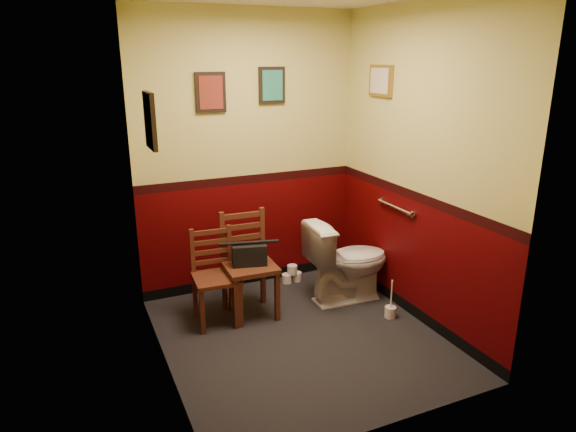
% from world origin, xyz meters
% --- Properties ---
extents(floor, '(2.20, 2.40, 0.00)m').
position_xyz_m(floor, '(0.00, 0.00, 0.00)').
color(floor, black).
rests_on(floor, ground).
extents(wall_back, '(2.20, 0.00, 2.70)m').
position_xyz_m(wall_back, '(0.00, 1.20, 1.35)').
color(wall_back, '#3F0204').
rests_on(wall_back, ground).
extents(wall_front, '(2.20, 0.00, 2.70)m').
position_xyz_m(wall_front, '(0.00, -1.20, 1.35)').
color(wall_front, '#3F0204').
rests_on(wall_front, ground).
extents(wall_left, '(0.00, 2.40, 2.70)m').
position_xyz_m(wall_left, '(-1.10, 0.00, 1.35)').
color(wall_left, '#3F0204').
rests_on(wall_left, ground).
extents(wall_right, '(0.00, 2.40, 2.70)m').
position_xyz_m(wall_right, '(1.10, 0.00, 1.35)').
color(wall_right, '#3F0204').
rests_on(wall_right, ground).
extents(grab_bar, '(0.05, 0.56, 0.06)m').
position_xyz_m(grab_bar, '(1.07, 0.25, 0.95)').
color(grab_bar, silver).
rests_on(grab_bar, wall_right).
extents(framed_print_back_a, '(0.28, 0.04, 0.36)m').
position_xyz_m(framed_print_back_a, '(-0.35, 1.18, 1.95)').
color(framed_print_back_a, black).
rests_on(framed_print_back_a, wall_back).
extents(framed_print_back_b, '(0.26, 0.04, 0.34)m').
position_xyz_m(framed_print_back_b, '(0.25, 1.18, 2.00)').
color(framed_print_back_b, black).
rests_on(framed_print_back_b, wall_back).
extents(framed_print_left, '(0.04, 0.30, 0.38)m').
position_xyz_m(framed_print_left, '(-1.08, 0.10, 1.85)').
color(framed_print_left, black).
rests_on(framed_print_left, wall_left).
extents(framed_print_right, '(0.04, 0.34, 0.28)m').
position_xyz_m(framed_print_right, '(1.08, 0.60, 2.05)').
color(framed_print_right, olive).
rests_on(framed_print_right, wall_right).
extents(toilet, '(0.82, 0.48, 0.79)m').
position_xyz_m(toilet, '(0.72, 0.47, 0.39)').
color(toilet, white).
rests_on(toilet, floor).
extents(toilet_brush, '(0.10, 0.10, 0.37)m').
position_xyz_m(toilet_brush, '(0.89, -0.02, 0.06)').
color(toilet_brush, silver).
rests_on(toilet_brush, floor).
extents(chair_left, '(0.41, 0.41, 0.83)m').
position_xyz_m(chair_left, '(-0.55, 0.59, 0.42)').
color(chair_left, '#4E2617').
rests_on(chair_left, floor).
extents(chair_right, '(0.46, 0.46, 0.95)m').
position_xyz_m(chair_right, '(-0.24, 0.59, 0.47)').
color(chair_right, '#4E2617').
rests_on(chair_right, floor).
extents(handbag, '(0.33, 0.22, 0.22)m').
position_xyz_m(handbag, '(-0.24, 0.55, 0.59)').
color(handbag, black).
rests_on(handbag, chair_right).
extents(tp_stack, '(0.22, 0.11, 0.19)m').
position_xyz_m(tp_stack, '(0.40, 1.04, 0.08)').
color(tp_stack, silver).
rests_on(tp_stack, floor).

